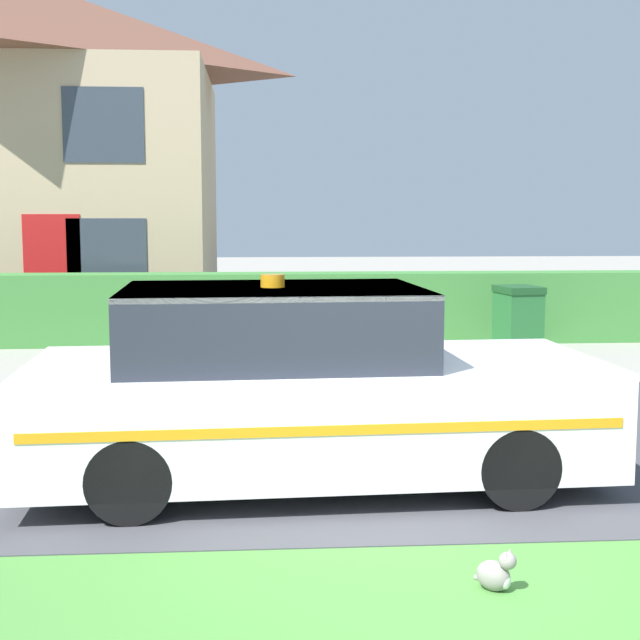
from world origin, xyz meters
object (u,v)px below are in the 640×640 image
police_car (305,389)px  cat (496,573)px  wheelie_bin (518,320)px  house_left (24,147)px

police_car → cat: bearing=-68.2°
police_car → wheelie_bin: 7.12m
cat → house_left: 15.68m
police_car → wheelie_bin: size_ratio=4.30×
police_car → wheelie_bin: (3.52, 6.19, -0.22)m
cat → police_car: bearing=154.7°
police_car → house_left: (-5.07, 11.97, 2.72)m
police_car → house_left: size_ratio=0.56×
house_left → wheelie_bin: bearing=-33.9°
cat → wheelie_bin: wheelie_bin is taller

